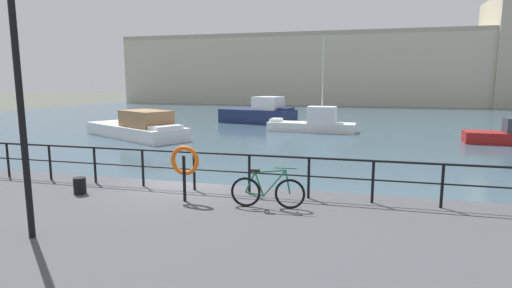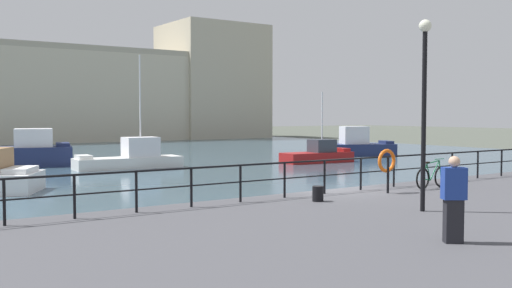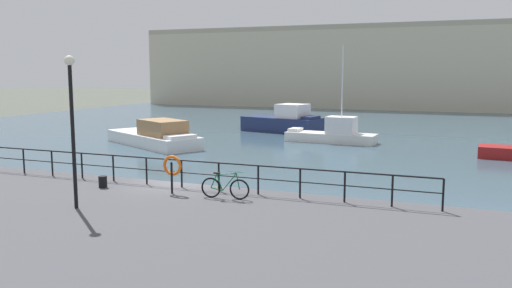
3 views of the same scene
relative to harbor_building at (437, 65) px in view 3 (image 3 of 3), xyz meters
name	(u,v)px [view 3 (image 3 of 3)]	position (x,y,z in m)	size (l,w,h in m)	color
ground_plane	(179,206)	(-6.84, -60.61, -6.19)	(240.00, 240.00, 0.00)	#4C5147
water_basin	(342,129)	(-6.84, -30.41, -6.18)	(80.00, 60.00, 0.01)	#385160
quay_promenade	(65,244)	(-6.84, -67.11, -5.69)	(56.00, 13.00, 0.98)	#47474C
harbor_building	(437,65)	(0.00, 0.00, 0.00)	(74.08, 11.77, 16.40)	#C1B79E
moored_green_narrowboat	(284,122)	(-11.12, -34.56, -5.27)	(7.54, 4.46, 2.51)	navy
moored_harbor_tender	(156,136)	(-16.93, -46.36, -5.47)	(9.32, 6.88, 1.97)	white
moored_cabin_cruiser	(333,133)	(-5.44, -39.78, -5.48)	(6.90, 2.31, 7.29)	white
quay_railing	(146,166)	(-7.84, -61.36, -4.47)	(22.02, 0.07, 1.08)	black
parked_bicycle	(225,188)	(-3.97, -62.38, -4.81)	(1.77, 0.23, 0.98)	black
mooring_bollard	(103,182)	(-9.06, -62.48, -4.98)	(0.32, 0.32, 0.44)	black
life_ring_stand	(172,167)	(-6.09, -62.33, -4.23)	(0.75, 0.16, 1.40)	black
quay_lamp_post	(72,113)	(-7.93, -65.30, -2.10)	(0.32, 0.32, 4.89)	black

